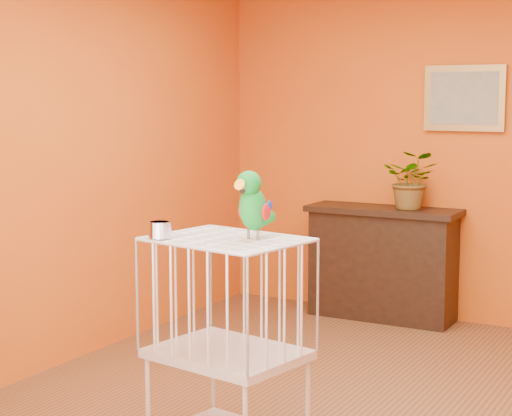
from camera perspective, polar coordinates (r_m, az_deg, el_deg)
The scene contains 8 objects.
ground at distance 4.97m, azimuth 6.08°, elevation -13.36°, with size 4.50×4.50×0.00m, color brown.
room_shell at distance 4.65m, azimuth 6.35°, elevation 5.20°, with size 4.50×4.50×4.50m.
console_cabinet at distance 6.88m, azimuth 8.41°, elevation -3.65°, with size 1.21×0.43×0.89m.
potted_plant at distance 6.69m, azimuth 10.26°, elevation 1.40°, with size 0.41×0.46×0.36m, color #26722D.
framed_picture at distance 6.75m, azimuth 13.72°, elevation 7.12°, with size 0.62×0.04×0.50m.
birdcage at distance 4.25m, azimuth -1.92°, elevation -8.97°, with size 0.78×0.65×1.08m.
feed_cup at distance 4.14m, azimuth -6.45°, elevation -1.44°, with size 0.11×0.11×0.08m, color silver.
parrot at distance 4.09m, azimuth -0.21°, elevation 0.27°, with size 0.16×0.30×0.34m.
Camera 1 is at (1.79, -4.29, 1.76)m, focal length 60.00 mm.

